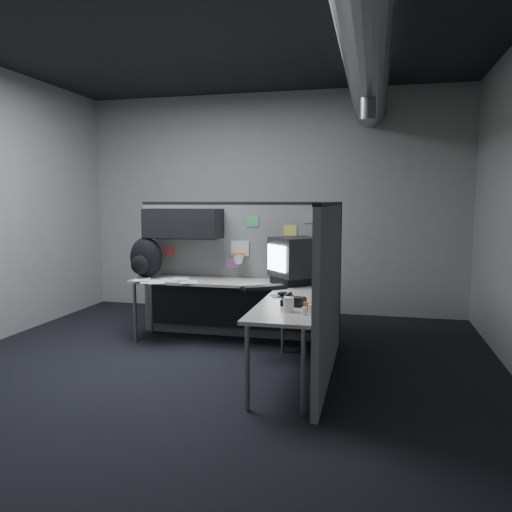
% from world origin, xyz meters
% --- Properties ---
extents(room, '(5.62, 5.62, 3.22)m').
position_xyz_m(room, '(0.56, 0.00, 2.10)').
color(room, black).
rests_on(room, ground).
extents(partition_back, '(2.44, 0.42, 1.63)m').
position_xyz_m(partition_back, '(-0.25, 1.23, 1.00)').
color(partition_back, slate).
rests_on(partition_back, ground).
extents(partition_right, '(0.07, 2.23, 1.63)m').
position_xyz_m(partition_right, '(1.10, 0.22, 0.82)').
color(partition_right, slate).
rests_on(partition_right, ground).
extents(desk, '(2.31, 2.11, 0.73)m').
position_xyz_m(desk, '(0.15, 0.70, 0.61)').
color(desk, '#A69F96').
rests_on(desk, ground).
extents(monitor, '(0.64, 0.64, 0.51)m').
position_xyz_m(monitor, '(0.66, 0.95, 1.00)').
color(monitor, black).
rests_on(monitor, desk).
extents(keyboard, '(0.48, 0.41, 0.04)m').
position_xyz_m(keyboard, '(0.40, 0.53, 0.75)').
color(keyboard, black).
rests_on(keyboard, desk).
extents(mouse, '(0.27, 0.25, 0.05)m').
position_xyz_m(mouse, '(0.65, 0.23, 0.75)').
color(mouse, black).
rests_on(mouse, desk).
extents(phone, '(0.21, 0.23, 0.10)m').
position_xyz_m(phone, '(0.82, -0.15, 0.77)').
color(phone, black).
rests_on(phone, desk).
extents(bottles, '(0.15, 0.16, 0.08)m').
position_xyz_m(bottles, '(0.99, -0.45, 0.76)').
color(bottles, silver).
rests_on(bottles, desk).
extents(cup, '(0.11, 0.11, 0.12)m').
position_xyz_m(cup, '(0.82, -0.42, 0.79)').
color(cup, silver).
rests_on(cup, desk).
extents(papers, '(0.82, 0.61, 0.02)m').
position_xyz_m(papers, '(-0.81, 0.78, 0.74)').
color(papers, white).
rests_on(papers, desk).
extents(backpack, '(0.47, 0.46, 0.48)m').
position_xyz_m(backpack, '(-1.13, 0.96, 0.97)').
color(backpack, black).
rests_on(backpack, desk).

